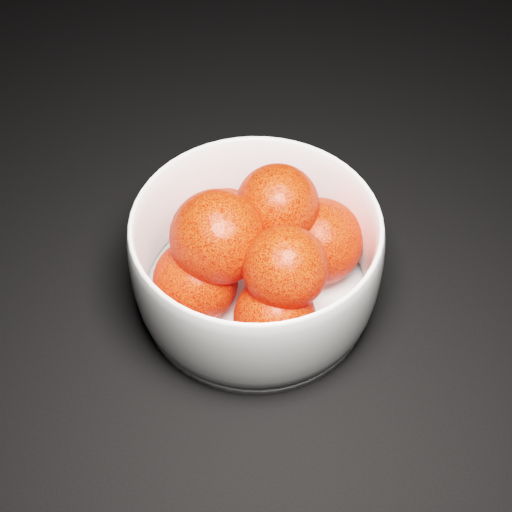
{
  "coord_description": "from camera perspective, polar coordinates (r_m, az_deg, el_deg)",
  "views": [
    {
      "loc": [
        -0.03,
        -0.15,
        0.52
      ],
      "look_at": [
        -0.07,
        0.23,
        0.06
      ],
      "focal_mm": 50.0,
      "sensor_mm": 36.0,
      "label": 1
    }
  ],
  "objects": [
    {
      "name": "orange_pile",
      "position": [
        0.6,
        0.12,
        0.4
      ],
      "size": [
        0.18,
        0.16,
        0.12
      ],
      "color": "red",
      "rests_on": "bowl"
    },
    {
      "name": "bowl",
      "position": [
        0.61,
        0.0,
        -0.32
      ],
      "size": [
        0.21,
        0.21,
        0.1
      ],
      "rotation": [
        0.0,
        0.0,
        0.05
      ],
      "color": "white",
      "rests_on": "ground"
    }
  ]
}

